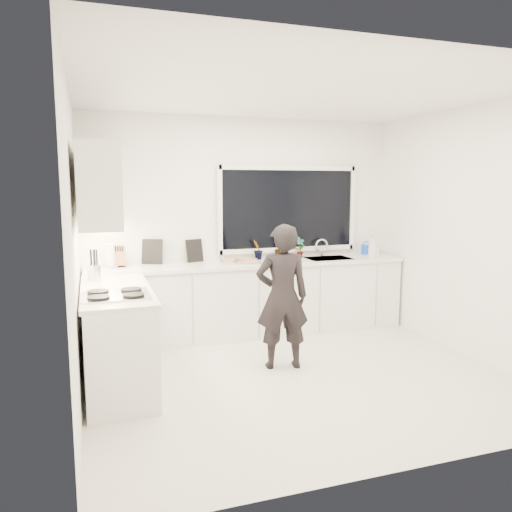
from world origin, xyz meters
name	(u,v)px	position (x,y,z in m)	size (l,w,h in m)	color
floor	(297,376)	(0.00, 0.00, -0.01)	(4.00, 3.50, 0.02)	beige
wall_back	(244,225)	(0.00, 1.76, 1.35)	(4.00, 0.02, 2.70)	white
wall_left	(73,248)	(-2.01, 0.00, 1.35)	(0.02, 3.50, 2.70)	white
wall_right	(471,233)	(2.01, 0.00, 1.35)	(0.02, 3.50, 2.70)	white
ceiling	(300,91)	(0.00, 0.00, 2.71)	(4.00, 3.50, 0.02)	white
window	(289,209)	(0.60, 1.73, 1.55)	(1.80, 0.02, 1.00)	black
base_cabinets_back	(251,300)	(0.00, 1.45, 0.44)	(3.92, 0.58, 0.88)	white
base_cabinets_left	(118,339)	(-1.67, 0.35, 0.44)	(0.58, 1.60, 0.88)	white
countertop_back	(252,264)	(0.00, 1.44, 0.90)	(3.94, 0.62, 0.04)	silver
countertop_left	(116,290)	(-1.67, 0.35, 0.90)	(0.62, 1.60, 0.04)	silver
upper_cabinets	(97,186)	(-1.79, 0.70, 1.85)	(0.34, 2.10, 0.70)	white
sink	(328,262)	(1.05, 1.45, 0.87)	(0.58, 0.42, 0.14)	silver
faucet	(322,248)	(1.05, 1.65, 1.03)	(0.03, 0.03, 0.22)	silver
stovetop	(116,295)	(-1.69, 0.00, 0.94)	(0.56, 0.48, 0.03)	black
person	(282,297)	(-0.05, 0.27, 0.74)	(0.54, 0.35, 1.48)	black
pizza_tray	(240,262)	(-0.16, 1.42, 0.94)	(0.46, 0.34, 0.03)	silver
pizza	(240,260)	(-0.16, 1.42, 0.95)	(0.42, 0.30, 0.01)	red
watering_can	(366,250)	(1.71, 1.61, 0.98)	(0.14, 0.14, 0.13)	blue
paper_towel_roll	(110,257)	(-1.67, 1.55, 1.05)	(0.11, 0.11, 0.26)	silver
knife_block	(119,257)	(-1.56, 1.59, 1.03)	(0.13, 0.10, 0.22)	#A4854C
utensil_crock	(94,273)	(-1.85, 0.80, 1.00)	(0.13, 0.13, 0.16)	silver
picture_frame_large	(194,251)	(-0.66, 1.69, 1.06)	(0.22, 0.02, 0.28)	black
picture_frame_small	(152,252)	(-1.17, 1.69, 1.07)	(0.25, 0.02, 0.30)	black
herb_plants	(279,248)	(0.43, 1.61, 1.06)	(0.74, 0.18, 0.28)	#26662D
soap_bottles	(373,247)	(1.62, 1.30, 1.06)	(0.16, 0.16, 0.30)	#D8BF66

